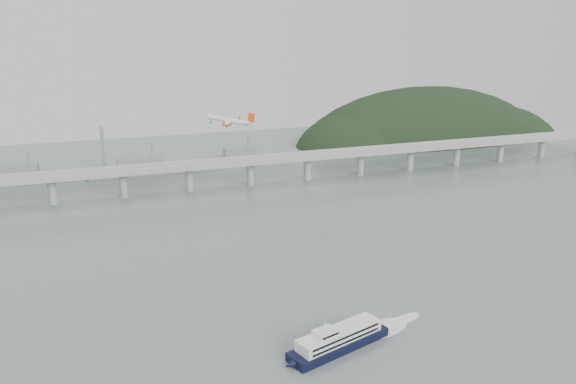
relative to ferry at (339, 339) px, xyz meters
name	(u,v)px	position (x,y,z in m)	size (l,w,h in m)	color
ground	(327,293)	(15.21, 46.74, -3.85)	(900.00, 900.00, 0.00)	slate
bridge	(225,166)	(14.05, 246.74, 13.80)	(800.00, 22.00, 23.90)	#979794
headland	(433,153)	(300.38, 378.49, -23.19)	(365.00, 155.00, 156.00)	black
distant_fleet	(23,178)	(-140.15, 311.82, 2.37)	(453.00, 60.90, 40.00)	slate
ferry	(339,339)	(0.00, 0.00, 0.00)	(73.36, 29.27, 14.18)	black
airliner	(229,121)	(-6.16, 146.81, 66.59)	(29.12, 27.26, 9.03)	white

